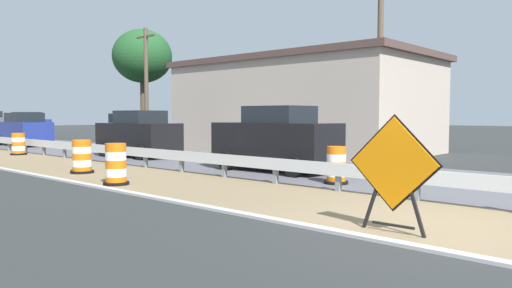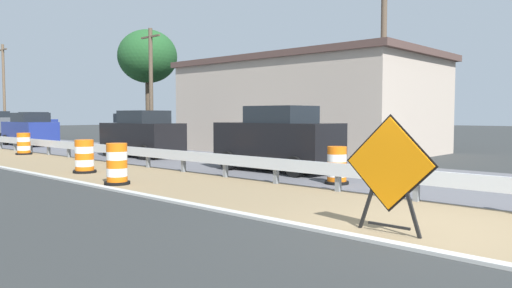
{
  "view_description": "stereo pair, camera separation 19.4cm",
  "coord_description": "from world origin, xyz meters",
  "px_view_note": "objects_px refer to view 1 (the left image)",
  "views": [
    {
      "loc": [
        -7.84,
        -3.15,
        1.9
      ],
      "look_at": [
        1.43,
        5.11,
        1.14
      ],
      "focal_mm": 33.87,
      "sensor_mm": 36.0,
      "label": 1
    },
    {
      "loc": [
        -7.71,
        -3.3,
        1.9
      ],
      "look_at": [
        1.43,
        5.11,
        1.14
      ],
      "focal_mm": 33.87,
      "sensor_mm": 36.0,
      "label": 2
    }
  ],
  "objects_px": {
    "traffic_barrel_close": "(116,166)",
    "car_mid_far_lane": "(28,125)",
    "car_lead_far_lane": "(139,134)",
    "utility_pole_mid": "(146,85)",
    "traffic_barrel_nearest": "(336,167)",
    "traffic_barrel_far": "(19,145)",
    "car_lead_near_lane": "(276,139)",
    "car_distant_a": "(131,130)",
    "car_distant_b": "(24,129)",
    "traffic_barrel_mid": "(82,158)",
    "utility_pole_near": "(380,68)",
    "warning_sign_diamond": "(393,168)"
  },
  "relations": [
    {
      "from": "traffic_barrel_close",
      "to": "car_mid_far_lane",
      "type": "height_order",
      "value": "car_mid_far_lane"
    },
    {
      "from": "car_lead_far_lane",
      "to": "utility_pole_mid",
      "type": "distance_m",
      "value": 7.95
    },
    {
      "from": "traffic_barrel_nearest",
      "to": "traffic_barrel_close",
      "type": "distance_m",
      "value": 5.99
    },
    {
      "from": "traffic_barrel_far",
      "to": "car_lead_near_lane",
      "type": "xyz_separation_m",
      "value": [
        3.0,
        -13.24,
        0.63
      ]
    },
    {
      "from": "car_lead_near_lane",
      "to": "traffic_barrel_far",
      "type": "bearing_deg",
      "value": 12.43
    },
    {
      "from": "car_distant_a",
      "to": "car_distant_b",
      "type": "distance_m",
      "value": 6.92
    },
    {
      "from": "car_lead_near_lane",
      "to": "traffic_barrel_nearest",
      "type": "bearing_deg",
      "value": 158.61
    },
    {
      "from": "traffic_barrel_mid",
      "to": "car_lead_far_lane",
      "type": "distance_m",
      "value": 6.03
    },
    {
      "from": "utility_pole_near",
      "to": "utility_pole_mid",
      "type": "distance_m",
      "value": 14.8
    },
    {
      "from": "traffic_barrel_far",
      "to": "car_distant_a",
      "type": "xyz_separation_m",
      "value": [
        6.81,
        0.91,
        0.52
      ]
    },
    {
      "from": "car_mid_far_lane",
      "to": "car_distant_a",
      "type": "height_order",
      "value": "car_mid_far_lane"
    },
    {
      "from": "traffic_barrel_far",
      "to": "car_distant_b",
      "type": "xyz_separation_m",
      "value": [
        3.04,
        6.71,
        0.54
      ]
    },
    {
      "from": "warning_sign_diamond",
      "to": "car_lead_far_lane",
      "type": "height_order",
      "value": "car_lead_far_lane"
    },
    {
      "from": "car_mid_far_lane",
      "to": "utility_pole_mid",
      "type": "bearing_deg",
      "value": 1.92
    },
    {
      "from": "warning_sign_diamond",
      "to": "traffic_barrel_nearest",
      "type": "relative_size",
      "value": 1.86
    },
    {
      "from": "traffic_barrel_nearest",
      "to": "car_distant_a",
      "type": "relative_size",
      "value": 0.25
    },
    {
      "from": "traffic_barrel_close",
      "to": "traffic_barrel_far",
      "type": "height_order",
      "value": "traffic_barrel_close"
    },
    {
      "from": "car_distant_a",
      "to": "traffic_barrel_nearest",
      "type": "bearing_deg",
      "value": -17.83
    },
    {
      "from": "car_distant_a",
      "to": "car_distant_b",
      "type": "relative_size",
      "value": 0.91
    },
    {
      "from": "traffic_barrel_mid",
      "to": "traffic_barrel_nearest",
      "type": "bearing_deg",
      "value": -65.53
    },
    {
      "from": "warning_sign_diamond",
      "to": "car_distant_a",
      "type": "xyz_separation_m",
      "value": [
        9.12,
        20.94,
        -0.06
      ]
    },
    {
      "from": "car_lead_near_lane",
      "to": "car_distant_a",
      "type": "xyz_separation_m",
      "value": [
        3.81,
        14.16,
        -0.11
      ]
    },
    {
      "from": "traffic_barrel_far",
      "to": "traffic_barrel_mid",
      "type": "bearing_deg",
      "value": -100.27
    },
    {
      "from": "warning_sign_diamond",
      "to": "car_lead_near_lane",
      "type": "xyz_separation_m",
      "value": [
        5.31,
        6.79,
        0.05
      ]
    },
    {
      "from": "traffic_barrel_nearest",
      "to": "car_mid_far_lane",
      "type": "xyz_separation_m",
      "value": [
        5.05,
        31.45,
        0.58
      ]
    },
    {
      "from": "utility_pole_mid",
      "to": "traffic_barrel_close",
      "type": "bearing_deg",
      "value": -128.46
    },
    {
      "from": "car_lead_near_lane",
      "to": "utility_pole_mid",
      "type": "distance_m",
      "value": 14.96
    },
    {
      "from": "traffic_barrel_far",
      "to": "traffic_barrel_nearest",
      "type": "bearing_deg",
      "value": -83.74
    },
    {
      "from": "utility_pole_near",
      "to": "car_mid_far_lane",
      "type": "bearing_deg",
      "value": 93.55
    },
    {
      "from": "car_distant_b",
      "to": "utility_pole_near",
      "type": "xyz_separation_m",
      "value": [
        5.61,
        -20.79,
        2.77
      ]
    },
    {
      "from": "car_mid_far_lane",
      "to": "car_distant_b",
      "type": "bearing_deg",
      "value": -26.25
    },
    {
      "from": "car_lead_far_lane",
      "to": "utility_pole_near",
      "type": "relative_size",
      "value": 0.57
    },
    {
      "from": "car_distant_b",
      "to": "utility_pole_mid",
      "type": "relative_size",
      "value": 0.65
    },
    {
      "from": "car_lead_near_lane",
      "to": "car_distant_b",
      "type": "bearing_deg",
      "value": -0.46
    },
    {
      "from": "traffic_barrel_close",
      "to": "car_lead_near_lane",
      "type": "height_order",
      "value": "car_lead_near_lane"
    },
    {
      "from": "traffic_barrel_mid",
      "to": "utility_pole_mid",
      "type": "height_order",
      "value": "utility_pole_mid"
    },
    {
      "from": "warning_sign_diamond",
      "to": "utility_pole_mid",
      "type": "bearing_deg",
      "value": -116.28
    },
    {
      "from": "car_distant_a",
      "to": "car_lead_near_lane",
      "type": "bearing_deg",
      "value": -16.72
    },
    {
      "from": "car_distant_a",
      "to": "utility_pole_mid",
      "type": "xyz_separation_m",
      "value": [
        0.96,
        -0.22,
        2.69
      ]
    },
    {
      "from": "warning_sign_diamond",
      "to": "traffic_barrel_mid",
      "type": "height_order",
      "value": "warning_sign_diamond"
    },
    {
      "from": "traffic_barrel_close",
      "to": "car_distant_a",
      "type": "xyz_separation_m",
      "value": [
        9.14,
        12.94,
        0.47
      ]
    },
    {
      "from": "warning_sign_diamond",
      "to": "utility_pole_near",
      "type": "height_order",
      "value": "utility_pole_near"
    },
    {
      "from": "traffic_barrel_mid",
      "to": "car_distant_a",
      "type": "relative_size",
      "value": 0.26
    },
    {
      "from": "car_lead_near_lane",
      "to": "utility_pole_mid",
      "type": "height_order",
      "value": "utility_pole_mid"
    },
    {
      "from": "traffic_barrel_nearest",
      "to": "traffic_barrel_far",
      "type": "xyz_separation_m",
      "value": [
        -1.8,
        16.38,
        0.0
      ]
    },
    {
      "from": "warning_sign_diamond",
      "to": "car_lead_near_lane",
      "type": "height_order",
      "value": "car_lead_near_lane"
    },
    {
      "from": "warning_sign_diamond",
      "to": "car_lead_far_lane",
      "type": "xyz_separation_m",
      "value": [
        5.43,
        14.83,
        -0.0
      ]
    },
    {
      "from": "utility_pole_near",
      "to": "traffic_barrel_close",
      "type": "bearing_deg",
      "value": 169.37
    },
    {
      "from": "traffic_barrel_mid",
      "to": "car_distant_b",
      "type": "relative_size",
      "value": 0.23
    },
    {
      "from": "utility_pole_near",
      "to": "car_distant_a",
      "type": "bearing_deg",
      "value": 96.99
    }
  ]
}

